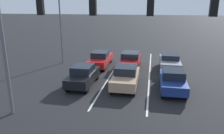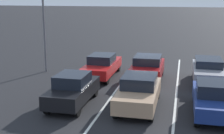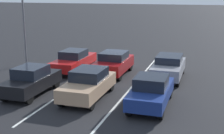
{
  "view_description": "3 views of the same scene",
  "coord_description": "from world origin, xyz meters",
  "px_view_note": "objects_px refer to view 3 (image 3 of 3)",
  "views": [
    {
      "loc": [
        -1.81,
        21.97,
        6.1
      ],
      "look_at": [
        1.03,
        6.66,
        1.65
      ],
      "focal_mm": 35.0,
      "sensor_mm": 36.0,
      "label": 1
    },
    {
      "loc": [
        -1.94,
        20.69,
        5.48
      ],
      "look_at": [
        1.23,
        6.92,
        2.16
      ],
      "focal_mm": 50.0,
      "sensor_mm": 36.0,
      "label": 2
    },
    {
      "loc": [
        -6.08,
        21.17,
        5.68
      ],
      "look_at": [
        -1.23,
        5.97,
        1.79
      ],
      "focal_mm": 50.0,
      "sensor_mm": 36.0,
      "label": 3
    }
  ],
  "objects_px": {
    "car_tan_midlane_front": "(88,84)",
    "car_red_rightlane_second": "(74,60)",
    "car_black_rightlane_front": "(31,80)",
    "car_gray_leftlane_second": "(169,67)",
    "car_maroon_midlane_second": "(114,63)",
    "street_lamp_right_shoulder": "(25,4)",
    "car_navy_leftlane_front": "(151,91)"
  },
  "relations": [
    {
      "from": "car_tan_midlane_front",
      "to": "car_black_rightlane_front",
      "type": "bearing_deg",
      "value": 5.94
    },
    {
      "from": "car_red_rightlane_second",
      "to": "car_maroon_midlane_second",
      "type": "relative_size",
      "value": 1.15
    },
    {
      "from": "car_tan_midlane_front",
      "to": "car_black_rightlane_front",
      "type": "height_order",
      "value": "car_black_rightlane_front"
    },
    {
      "from": "car_maroon_midlane_second",
      "to": "car_tan_midlane_front",
      "type": "bearing_deg",
      "value": 91.91
    },
    {
      "from": "street_lamp_right_shoulder",
      "to": "car_maroon_midlane_second",
      "type": "bearing_deg",
      "value": 175.02
    },
    {
      "from": "car_navy_leftlane_front",
      "to": "car_black_rightlane_front",
      "type": "xyz_separation_m",
      "value": [
        6.78,
        0.14,
        0.0
      ]
    },
    {
      "from": "street_lamp_right_shoulder",
      "to": "car_gray_leftlane_second",
      "type": "bearing_deg",
      "value": 177.29
    },
    {
      "from": "car_navy_leftlane_front",
      "to": "car_tan_midlane_front",
      "type": "bearing_deg",
      "value": -3.26
    },
    {
      "from": "car_red_rightlane_second",
      "to": "street_lamp_right_shoulder",
      "type": "xyz_separation_m",
      "value": [
        4.11,
        -0.49,
        3.97
      ]
    },
    {
      "from": "car_tan_midlane_front",
      "to": "car_gray_leftlane_second",
      "type": "relative_size",
      "value": 0.98
    },
    {
      "from": "street_lamp_right_shoulder",
      "to": "car_navy_leftlane_front",
      "type": "bearing_deg",
      "value": 151.14
    },
    {
      "from": "car_maroon_midlane_second",
      "to": "car_gray_leftlane_second",
      "type": "distance_m",
      "value": 3.79
    },
    {
      "from": "car_red_rightlane_second",
      "to": "car_gray_leftlane_second",
      "type": "bearing_deg",
      "value": 179.75
    },
    {
      "from": "car_maroon_midlane_second",
      "to": "car_gray_leftlane_second",
      "type": "bearing_deg",
      "value": -178.37
    },
    {
      "from": "car_navy_leftlane_front",
      "to": "car_gray_leftlane_second",
      "type": "bearing_deg",
      "value": -91.43
    },
    {
      "from": "car_tan_midlane_front",
      "to": "car_red_rightlane_second",
      "type": "relative_size",
      "value": 0.92
    },
    {
      "from": "car_black_rightlane_front",
      "to": "car_tan_midlane_front",
      "type": "bearing_deg",
      "value": -174.06
    },
    {
      "from": "car_red_rightlane_second",
      "to": "car_navy_leftlane_front",
      "type": "bearing_deg",
      "value": 140.84
    },
    {
      "from": "car_maroon_midlane_second",
      "to": "street_lamp_right_shoulder",
      "type": "xyz_separation_m",
      "value": [
        7.21,
        -0.63,
        3.91
      ]
    },
    {
      "from": "car_tan_midlane_front",
      "to": "street_lamp_right_shoulder",
      "type": "xyz_separation_m",
      "value": [
        7.38,
        -5.79,
        3.94
      ]
    },
    {
      "from": "car_navy_leftlane_front",
      "to": "car_black_rightlane_front",
      "type": "distance_m",
      "value": 6.78
    },
    {
      "from": "car_gray_leftlane_second",
      "to": "street_lamp_right_shoulder",
      "type": "distance_m",
      "value": 11.69
    },
    {
      "from": "car_red_rightlane_second",
      "to": "car_black_rightlane_front",
      "type": "bearing_deg",
      "value": 89.64
    },
    {
      "from": "car_black_rightlane_front",
      "to": "car_gray_leftlane_second",
      "type": "distance_m",
      "value": 8.91
    },
    {
      "from": "car_tan_midlane_front",
      "to": "car_navy_leftlane_front",
      "type": "relative_size",
      "value": 1.01
    },
    {
      "from": "car_tan_midlane_front",
      "to": "car_black_rightlane_front",
      "type": "distance_m",
      "value": 3.32
    },
    {
      "from": "car_black_rightlane_front",
      "to": "street_lamp_right_shoulder",
      "type": "distance_m",
      "value": 8.35
    },
    {
      "from": "car_tan_midlane_front",
      "to": "car_red_rightlane_second",
      "type": "xyz_separation_m",
      "value": [
        3.27,
        -5.3,
        -0.04
      ]
    },
    {
      "from": "car_tan_midlane_front",
      "to": "car_navy_leftlane_front",
      "type": "bearing_deg",
      "value": 176.74
    },
    {
      "from": "car_black_rightlane_front",
      "to": "car_maroon_midlane_second",
      "type": "distance_m",
      "value": 6.33
    },
    {
      "from": "car_red_rightlane_second",
      "to": "street_lamp_right_shoulder",
      "type": "distance_m",
      "value": 5.74
    },
    {
      "from": "car_gray_leftlane_second",
      "to": "car_tan_midlane_front",
      "type": "bearing_deg",
      "value": 55.51
    }
  ]
}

